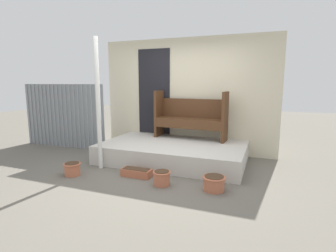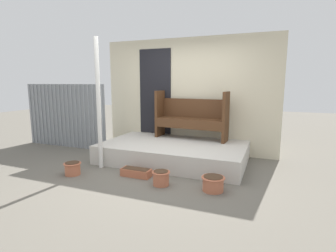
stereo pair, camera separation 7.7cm
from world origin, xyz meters
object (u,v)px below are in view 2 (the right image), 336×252
flower_pot_middle (161,177)px  planter_box_rect (136,172)px  flower_pot_left (73,168)px  flower_pot_right (213,183)px  bench (191,115)px  support_post (99,105)px

flower_pot_middle → planter_box_rect: size_ratio=0.55×
flower_pot_left → flower_pot_right: (2.44, 0.23, 0.00)m
bench → planter_box_rect: 1.93m
bench → planter_box_rect: size_ratio=3.10×
flower_pot_left → planter_box_rect: size_ratio=0.58×
bench → flower_pot_right: bench is taller
flower_pot_left → bench: bearing=52.7°
bench → flower_pot_middle: (0.08, -1.88, -0.77)m
support_post → flower_pot_right: support_post is taller
flower_pot_middle → planter_box_rect: 0.59m
planter_box_rect → bench: bearing=74.4°
support_post → flower_pot_left: (-0.22, -0.52, -1.08)m
flower_pot_right → planter_box_rect: bearing=175.1°
support_post → bench: support_post is taller
support_post → planter_box_rect: support_post is taller
flower_pot_right → bench: bearing=116.5°
support_post → flower_pot_right: (2.22, -0.29, -1.08)m
flower_pot_middle → planter_box_rect: flower_pot_middle is taller
bench → flower_pot_middle: 2.04m
support_post → flower_pot_left: 1.22m
support_post → flower_pot_middle: size_ratio=8.33×
flower_pot_left → flower_pot_middle: bearing=5.0°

